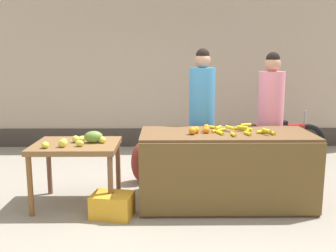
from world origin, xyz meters
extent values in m
plane|color=gray|center=(0.00, 0.00, 0.00)|extent=(24.00, 24.00, 0.00)
cube|color=tan|center=(0.00, 3.09, 1.71)|extent=(8.68, 0.20, 3.41)
cube|color=#3F3833|center=(0.00, 2.98, 0.18)|extent=(8.68, 0.04, 0.36)
cube|color=brown|center=(0.47, 0.00, 0.44)|extent=(1.99, 0.84, 0.87)
cube|color=brown|center=(0.47, -0.43, 0.44)|extent=(1.99, 0.03, 0.81)
cube|color=brown|center=(-1.29, 0.00, 0.72)|extent=(0.98, 0.79, 0.06)
cylinder|color=brown|center=(-1.73, -0.34, 0.34)|extent=(0.06, 0.06, 0.69)
cylinder|color=brown|center=(-0.85, -0.34, 0.34)|extent=(0.06, 0.06, 0.69)
cylinder|color=brown|center=(-1.73, 0.34, 0.34)|extent=(0.06, 0.06, 0.69)
cylinder|color=brown|center=(-0.85, 0.34, 0.34)|extent=(0.06, 0.06, 0.69)
cylinder|color=gold|center=(0.51, -0.21, 0.89)|extent=(0.05, 0.14, 0.04)
cylinder|color=yellow|center=(0.73, 0.11, 0.89)|extent=(0.14, 0.10, 0.04)
cylinder|color=gold|center=(0.88, -0.07, 0.89)|extent=(0.14, 0.05, 0.04)
cylinder|color=gold|center=(0.66, 0.14, 0.89)|extent=(0.14, 0.08, 0.04)
cylinder|color=gold|center=(0.68, -0.15, 0.89)|extent=(0.07, 0.14, 0.04)
cylinder|color=gold|center=(0.36, 0.00, 0.89)|extent=(0.13, 0.10, 0.04)
cylinder|color=gold|center=(0.72, -0.01, 0.89)|extent=(0.04, 0.15, 0.04)
cylinder|color=yellow|center=(0.38, -0.11, 0.89)|extent=(0.08, 0.16, 0.04)
cylinder|color=gold|center=(0.41, 0.08, 0.89)|extent=(0.14, 0.06, 0.04)
cylinder|color=yellow|center=(0.32, 0.26, 0.89)|extent=(0.12, 0.11, 0.04)
cylinder|color=gold|center=(0.97, -0.12, 0.89)|extent=(0.05, 0.13, 0.04)
cylinder|color=yellow|center=(0.67, 0.06, 0.92)|extent=(0.13, 0.10, 0.04)
cylinder|color=yellow|center=(0.52, 0.04, 0.92)|extent=(0.10, 0.15, 0.04)
cylinder|color=gold|center=(0.90, -0.14, 0.92)|extent=(0.08, 0.15, 0.04)
cylinder|color=gold|center=(0.75, 0.23, 0.92)|extent=(0.14, 0.08, 0.04)
cylinder|color=gold|center=(0.38, 0.04, 0.92)|extent=(0.10, 0.13, 0.04)
sphere|color=orange|center=(0.06, -0.12, 0.91)|extent=(0.09, 0.09, 0.09)
sphere|color=orange|center=(0.25, 0.07, 0.91)|extent=(0.08, 0.08, 0.08)
sphere|color=orange|center=(0.23, -0.04, 0.91)|extent=(0.07, 0.07, 0.07)
sphere|color=orange|center=(0.24, -0.05, 0.91)|extent=(0.07, 0.07, 0.07)
sphere|color=orange|center=(0.11, -0.04, 0.91)|extent=(0.08, 0.08, 0.08)
ellipsoid|color=#DDD147|center=(-1.21, -0.17, 0.78)|extent=(0.11, 0.08, 0.07)
ellipsoid|color=gold|center=(-1.57, -0.24, 0.78)|extent=(0.11, 0.12, 0.07)
ellipsoid|color=#D3D048|center=(-1.30, 0.04, 0.79)|extent=(0.13, 0.13, 0.08)
ellipsoid|color=#E0CC49|center=(-1.23, 0.08, 0.78)|extent=(0.10, 0.13, 0.07)
ellipsoid|color=yellow|center=(-1.39, -0.20, 0.79)|extent=(0.11, 0.09, 0.09)
ellipsoid|color=yellow|center=(-0.98, 0.01, 0.78)|extent=(0.13, 0.12, 0.08)
ellipsoid|color=#E8DC4B|center=(-1.39, -0.13, 0.79)|extent=(0.11, 0.13, 0.09)
ellipsoid|color=olive|center=(-1.08, 0.02, 0.82)|extent=(0.23, 0.15, 0.14)
cylinder|color=#33333D|center=(0.25, 0.67, 0.36)|extent=(0.29, 0.29, 0.72)
cylinder|color=#3F8CCC|center=(0.25, 0.67, 1.16)|extent=(0.34, 0.34, 0.88)
sphere|color=tan|center=(0.25, 0.67, 1.69)|extent=(0.21, 0.21, 0.21)
sphere|color=black|center=(0.25, 0.67, 1.76)|extent=(0.18, 0.18, 0.18)
cylinder|color=#33333D|center=(1.16, 0.65, 0.35)|extent=(0.29, 0.29, 0.70)
cylinder|color=pink|center=(1.16, 0.65, 1.13)|extent=(0.34, 0.34, 0.85)
sphere|color=tan|center=(1.16, 0.65, 1.65)|extent=(0.21, 0.21, 0.21)
sphere|color=black|center=(1.16, 0.65, 1.72)|extent=(0.18, 0.18, 0.18)
torus|color=black|center=(2.13, 1.81, 0.33)|extent=(0.65, 0.09, 0.65)
torus|color=black|center=(1.18, 1.81, 0.33)|extent=(0.65, 0.09, 0.65)
cube|color=#A51919|center=(1.66, 1.81, 0.51)|extent=(0.80, 0.18, 0.28)
cube|color=black|center=(1.56, 1.81, 0.67)|extent=(0.44, 0.16, 0.08)
cylinder|color=gray|center=(2.08, 1.81, 0.68)|extent=(0.04, 0.04, 0.40)
cube|color=gold|center=(-0.83, -0.37, 0.13)|extent=(0.49, 0.40, 0.26)
ellipsoid|color=maroon|center=(-0.55, 0.78, 0.30)|extent=(0.47, 0.45, 0.59)
camera|label=1|loc=(-0.26, -4.26, 1.72)|focal=39.90mm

